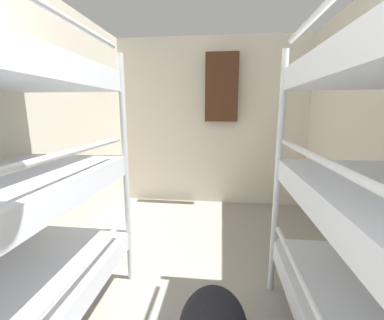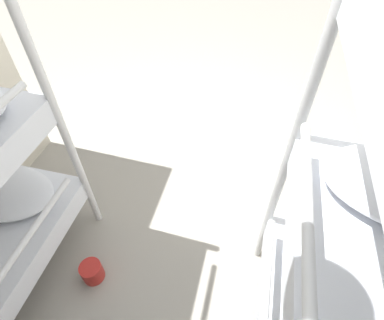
% 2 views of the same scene
% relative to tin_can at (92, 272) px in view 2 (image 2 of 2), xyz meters
% --- Properties ---
extents(ground_plane, '(20.00, 20.00, 0.00)m').
position_rel_tin_can_xyz_m(ground_plane, '(-0.40, -0.97, -0.06)').
color(ground_plane, gray).
extents(tin_can, '(0.13, 0.13, 0.13)m').
position_rel_tin_can_xyz_m(tin_can, '(0.00, 0.00, 0.00)').
color(tin_can, '#AD231E').
rests_on(tin_can, ground_plane).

